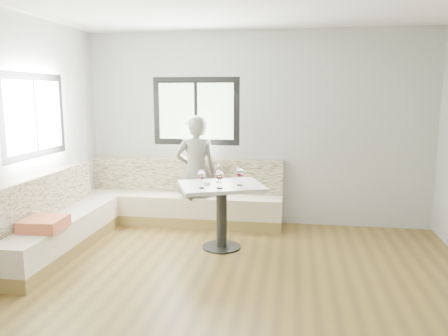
{
  "coord_description": "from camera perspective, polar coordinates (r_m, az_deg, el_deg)",
  "views": [
    {
      "loc": [
        0.53,
        -3.86,
        1.91
      ],
      "look_at": [
        -0.31,
        1.4,
        1.0
      ],
      "focal_mm": 35.0,
      "sensor_mm": 36.0,
      "label": 1
    }
  ],
  "objects": [
    {
      "name": "olive_ramekin",
      "position": [
        5.32,
        -2.3,
        -2.02
      ],
      "size": [
        0.09,
        0.09,
        0.04
      ],
      "color": "white",
      "rests_on": "table"
    },
    {
      "name": "wine_glass_b",
      "position": [
        5.08,
        -0.58,
        -0.97
      ],
      "size": [
        0.1,
        0.1,
        0.22
      ],
      "color": "white",
      "rests_on": "table"
    },
    {
      "name": "table",
      "position": [
        5.39,
        -0.32,
        -4.27
      ],
      "size": [
        1.2,
        1.08,
        0.81
      ],
      "rotation": [
        0.0,
        0.0,
        0.38
      ],
      "color": "black",
      "rests_on": "ground"
    },
    {
      "name": "wine_glass_d",
      "position": [
        5.45,
        -0.71,
        -0.24
      ],
      "size": [
        0.1,
        0.1,
        0.22
      ],
      "color": "white",
      "rests_on": "table"
    },
    {
      "name": "room",
      "position": [
        4.01,
        0.25,
        2.58
      ],
      "size": [
        5.01,
        5.01,
        2.81
      ],
      "color": "brown",
      "rests_on": "ground"
    },
    {
      "name": "person",
      "position": [
        6.24,
        -3.66,
        -0.51
      ],
      "size": [
        0.67,
        0.53,
        1.61
      ],
      "primitive_type": "imported",
      "rotation": [
        0.0,
        0.0,
        3.43
      ],
      "color": "slate",
      "rests_on": "ground"
    },
    {
      "name": "wine_glass_a",
      "position": [
        5.1,
        -2.94,
        -0.96
      ],
      "size": [
        0.1,
        0.1,
        0.22
      ],
      "color": "white",
      "rests_on": "table"
    },
    {
      "name": "wine_glass_c",
      "position": [
        5.26,
        2.08,
        -0.61
      ],
      "size": [
        0.1,
        0.1,
        0.22
      ],
      "color": "white",
      "rests_on": "table"
    },
    {
      "name": "banquette",
      "position": [
        6.08,
        -11.75,
        -5.53
      ],
      "size": [
        2.9,
        2.8,
        0.95
      ],
      "color": "olive",
      "rests_on": "ground"
    }
  ]
}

